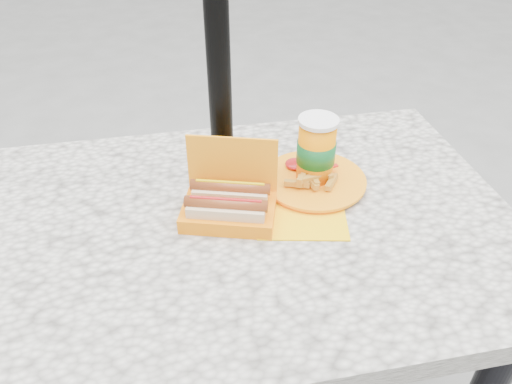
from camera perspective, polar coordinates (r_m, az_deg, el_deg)
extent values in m
cube|color=beige|center=(1.07, -2.41, -4.22)|extent=(1.20, 0.80, 0.05)
cylinder|color=black|center=(1.59, -22.22, -9.44)|extent=(0.07, 0.07, 0.70)
cylinder|color=black|center=(1.66, 13.55, -5.02)|extent=(0.07, 0.07, 0.70)
cylinder|color=black|center=(1.02, -4.47, 17.94)|extent=(0.05, 0.05, 2.20)
cube|color=orange|center=(1.05, -3.12, -2.29)|extent=(0.22, 0.18, 0.03)
cube|color=orange|center=(1.06, -2.73, 3.27)|extent=(0.19, 0.07, 0.13)
cube|color=beige|center=(1.02, -3.40, -2.44)|extent=(0.16, 0.09, 0.04)
cylinder|color=#993D13|center=(1.00, -3.45, -1.37)|extent=(0.17, 0.07, 0.03)
cylinder|color=#A71312|center=(1.00, -3.48, -0.85)|extent=(0.14, 0.05, 0.01)
cube|color=beige|center=(1.06, -2.92, -0.48)|extent=(0.16, 0.09, 0.04)
cylinder|color=#993D13|center=(1.05, -2.96, 0.57)|extent=(0.17, 0.07, 0.03)
cylinder|color=#CCA401|center=(1.04, -2.98, 1.08)|extent=(0.14, 0.05, 0.01)
cube|color=#FFBE08|center=(1.08, 5.17, -2.19)|extent=(0.22, 0.22, 0.00)
cylinder|color=orange|center=(1.16, 6.62, 1.31)|extent=(0.23, 0.23, 0.01)
cylinder|color=orange|center=(1.16, 6.63, 1.48)|extent=(0.24, 0.24, 0.01)
cube|color=gold|center=(1.15, 6.37, 2.35)|extent=(0.06, 0.04, 0.01)
cube|color=gold|center=(1.13, 5.50, 1.67)|extent=(0.02, 0.06, 0.01)
cube|color=gold|center=(1.14, 6.15, 2.33)|extent=(0.03, 0.06, 0.01)
cube|color=gold|center=(1.12, 4.69, 0.97)|extent=(0.06, 0.03, 0.01)
cube|color=gold|center=(1.13, 8.63, 1.15)|extent=(0.05, 0.06, 0.01)
cube|color=gold|center=(1.15, 7.15, 2.46)|extent=(0.06, 0.04, 0.01)
cube|color=gold|center=(1.15, 6.78, 2.10)|extent=(0.05, 0.05, 0.01)
cube|color=gold|center=(1.13, 6.50, 1.64)|extent=(0.02, 0.06, 0.01)
cube|color=gold|center=(1.11, 6.36, 1.64)|extent=(0.06, 0.02, 0.01)
cube|color=gold|center=(1.12, 5.49, 1.88)|extent=(0.05, 0.05, 0.01)
cube|color=gold|center=(1.14, 6.69, 2.56)|extent=(0.02, 0.06, 0.01)
cube|color=gold|center=(1.13, 5.10, 1.57)|extent=(0.03, 0.06, 0.01)
cube|color=gold|center=(1.12, 6.25, 1.26)|extent=(0.03, 0.06, 0.01)
cube|color=gold|center=(1.15, 7.90, 2.35)|extent=(0.02, 0.06, 0.01)
cube|color=gold|center=(1.17, 6.71, 2.41)|extent=(0.04, 0.06, 0.01)
ellipsoid|color=#A71312|center=(1.19, 4.55, 3.22)|extent=(0.05, 0.05, 0.02)
cube|color=red|center=(1.16, 7.19, 2.52)|extent=(0.10, 0.03, 0.00)
cylinder|color=orange|center=(1.13, 6.85, 4.38)|extent=(0.08, 0.08, 0.16)
cylinder|color=#105521|center=(1.13, 6.87, 4.58)|extent=(0.09, 0.09, 0.05)
cylinder|color=white|center=(1.09, 7.17, 8.08)|extent=(0.09, 0.09, 0.01)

